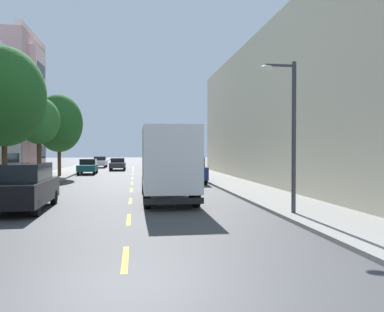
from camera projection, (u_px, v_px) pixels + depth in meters
name	position (u px, v px, depth m)	size (l,w,h in m)	color
ground_plane	(133.00, 176.00, 36.59)	(160.00, 160.00, 0.00)	#424244
sidewalk_left	(50.00, 177.00, 33.57)	(3.20, 120.00, 0.14)	gray
sidewalk_right	(210.00, 176.00, 35.65)	(3.20, 120.00, 0.14)	gray
lane_centerline_dashes	(132.00, 180.00, 31.15)	(0.14, 47.20, 0.01)	yellow
apartment_block_opposite	(319.00, 111.00, 28.60)	(10.00, 36.00, 10.70)	beige
street_tree_second	(4.00, 97.00, 19.79)	(4.17, 4.17, 7.64)	#47331E
street_tree_third	(39.00, 121.00, 27.00)	(2.83, 2.83, 6.03)	#47331E
street_tree_farthest	(59.00, 123.00, 34.18)	(4.07, 4.07, 7.22)	#47331E
street_lamp	(289.00, 124.00, 14.40)	(1.35, 0.28, 5.63)	#38383D
delivery_box_truck	(167.00, 160.00, 19.06)	(2.44, 7.92, 3.52)	white
parked_hatchback_teal	(88.00, 167.00, 39.04)	(1.78, 4.02, 1.50)	#195B60
parked_suv_navy	(191.00, 170.00, 28.94)	(2.04, 4.84, 1.93)	navy
parked_suv_burgundy	(169.00, 161.00, 48.14)	(2.02, 4.83, 1.93)	maroon
parked_hatchback_silver	(100.00, 162.00, 52.56)	(1.81, 4.03, 1.50)	#B2B5BA
parked_suv_sky	(163.00, 160.00, 56.42)	(2.08, 4.85, 1.93)	#7A9EC6
parked_suv_orange	(178.00, 165.00, 36.48)	(2.02, 4.83, 1.93)	orange
parked_suv_black	(24.00, 187.00, 15.86)	(1.99, 4.82, 1.93)	black
moving_charcoal_sedan	(118.00, 164.00, 46.19)	(1.80, 4.50, 1.43)	#333338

